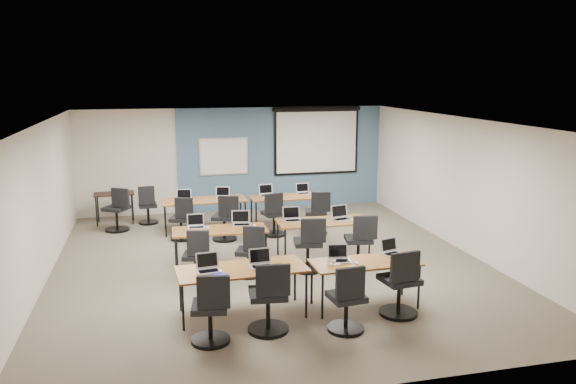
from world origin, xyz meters
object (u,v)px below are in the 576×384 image
object	(u,v)px
training_table_mid_left	(220,232)
task_chair_0	(211,314)
task_chair_11	(317,216)
laptop_4	(196,224)
training_table_front_right	(365,265)
training_table_mid_right	(323,223)
task_chair_4	(196,260)
laptop_10	(266,193)
task_chair_1	(269,303)
laptop_9	(223,195)
spare_chair_b	(118,213)
laptop_0	(208,267)
task_chair_8	(182,222)
task_chair_5	(250,256)
training_table_back_left	(204,201)
laptop_3	(391,250)
projector_screen	(317,137)
training_table_back_right	(289,198)
laptop_2	(339,257)
laptop_11	(303,191)
task_chair_6	(309,249)
utility_table	(114,197)
task_chair_3	(400,288)
laptop_7	(341,216)
spare_chair_a	(148,208)
laptop_6	(292,217)
task_chair_10	(274,218)
training_table_front_left	(242,271)
laptop_8	(184,198)
task_chair_9	(225,222)
task_chair_2	(347,304)

from	to	relation	value
training_table_mid_left	task_chair_0	size ratio (longest dim) A/B	1.72
task_chair_11	laptop_4	bearing A→B (deg)	-137.95
training_table_front_right	training_table_mid_right	xyz separation A→B (m)	(0.10, 2.49, 0.01)
task_chair_4	laptop_10	size ratio (longest dim) A/B	2.84
training_table_front_right	task_chair_1	distance (m)	1.72
laptop_9	spare_chair_b	bearing A→B (deg)	-173.24
laptop_0	task_chair_8	xyz separation A→B (m)	(-0.16, 4.14, -0.40)
task_chair_5	task_chair_11	world-z (taller)	task_chair_11
laptop_10	laptop_9	bearing A→B (deg)	175.66
training_table_back_left	task_chair_1	xyz separation A→B (m)	(0.37, -5.48, -0.25)
laptop_0	laptop_3	size ratio (longest dim) A/B	1.10
projector_screen	training_table_mid_left	world-z (taller)	projector_screen
training_table_front_right	task_chair_4	world-z (taller)	task_chair_4
training_table_back_right	laptop_2	bearing A→B (deg)	-94.18
training_table_mid_left	task_chair_11	world-z (taller)	task_chair_11
laptop_11	task_chair_6	bearing A→B (deg)	-104.70
laptop_4	task_chair_4	size ratio (longest dim) A/B	0.33
task_chair_11	utility_table	distance (m)	4.93
task_chair_3	laptop_11	size ratio (longest dim) A/B	3.32
laptop_2	laptop_7	world-z (taller)	laptop_7
laptop_4	spare_chair_a	size ratio (longest dim) A/B	0.33
laptop_6	task_chair_10	xyz separation A→B (m)	(-0.05, 1.47, -0.38)
training_table_back_left	laptop_7	world-z (taller)	laptop_7
training_table_front_left	training_table_mid_left	xyz separation A→B (m)	(-0.06, 2.21, -0.01)
laptop_8	task_chair_3	bearing A→B (deg)	-51.87
task_chair_6	laptop_7	xyz separation A→B (m)	(0.87, 0.79, 0.37)
task_chair_10	task_chair_11	xyz separation A→B (m)	(0.96, -0.11, 0.00)
task_chair_3	task_chair_9	size ratio (longest dim) A/B	1.04
training_table_mid_left	spare_chair_b	world-z (taller)	spare_chair_b
task_chair_4	training_table_mid_left	bearing A→B (deg)	65.95
task_chair_0	laptop_6	distance (m)	3.89
training_table_back_left	utility_table	size ratio (longest dim) A/B	2.03
task_chair_1	task_chair_0	bearing A→B (deg)	-164.61
training_table_front_right	laptop_0	distance (m)	2.39
laptop_2	task_chair_5	distance (m)	1.97
laptop_4	laptop_2	bearing A→B (deg)	-49.56
training_table_front_left	task_chair_6	xyz separation A→B (m)	(1.48, 1.59, -0.26)
laptop_3	task_chair_10	distance (m)	4.03
utility_table	spare_chair_b	size ratio (longest dim) A/B	0.91
laptop_2	laptop_3	size ratio (longest dim) A/B	1.03
laptop_0	task_chair_10	world-z (taller)	task_chair_10
training_table_mid_left	projector_screen	bearing A→B (deg)	55.77
task_chair_11	task_chair_4	bearing A→B (deg)	-126.09
task_chair_2	laptop_11	xyz separation A→B (m)	(0.95, 5.85, 0.38)
task_chair_5	task_chair_8	bearing A→B (deg)	133.38
projector_screen	training_table_back_left	world-z (taller)	projector_screen
training_table_back_left	task_chair_9	size ratio (longest dim) A/B	1.87
task_chair_5	spare_chair_a	world-z (taller)	task_chair_5
training_table_mid_right	task_chair_10	distance (m)	1.79
task_chair_0	laptop_11	size ratio (longest dim) A/B	3.19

